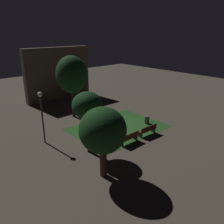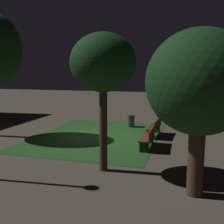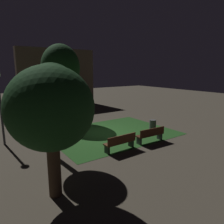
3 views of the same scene
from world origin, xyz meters
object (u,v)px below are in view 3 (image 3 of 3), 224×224
Objects in this scene: trash_bin at (153,125)px; bench_lawn_edge at (151,134)px; bench_path_side at (120,142)px; tree_left_canopy at (51,109)px; tree_near_wall at (61,68)px; tree_back_right at (52,85)px.

bench_lawn_edge is at bearing -138.31° from trash_bin.
tree_left_canopy reaches higher than bench_path_side.
bench_path_side is at bearing 24.22° from tree_left_canopy.
tree_near_wall is at bearing 105.92° from bench_lawn_edge.
trash_bin is (7.22, 0.68, -3.12)m from tree_back_right.
tree_near_wall is (-0.03, 7.82, 3.82)m from bench_path_side.
bench_lawn_edge is 0.42× the size of tree_left_canopy.
tree_back_right is 0.73× the size of tree_near_wall.
tree_back_right is 3.13m from tree_left_canopy.
tree_near_wall is 10.62m from tree_left_canopy.
tree_near_wall is 8.34× the size of trash_bin.
tree_left_canopy is (-4.16, -1.87, 2.48)m from bench_path_side.
tree_near_wall is at bearing 90.22° from bench_path_side.
tree_near_wall is at bearing 65.61° from tree_back_right.
trash_bin is at bearing 5.36° from tree_back_right.
bench_path_side is 5.19m from tree_left_canopy.
tree_near_wall is (3.08, 6.79, 0.81)m from tree_back_right.
trash_bin is (4.14, -6.11, -3.93)m from tree_near_wall.
tree_back_right is (-3.11, 1.03, 3.01)m from bench_path_side.
tree_back_right is at bearing 161.73° from bench_path_side.
tree_back_right is 7.50m from tree_near_wall.
tree_back_right reaches higher than bench_path_side.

